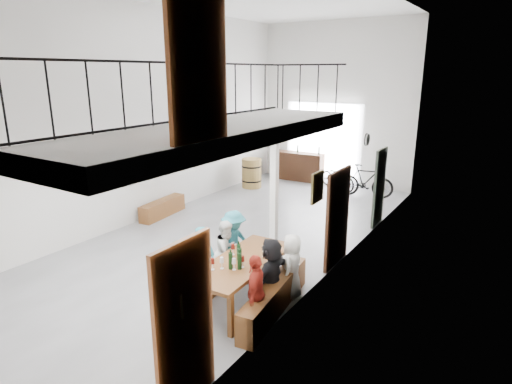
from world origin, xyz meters
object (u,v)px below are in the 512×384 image
Objects in this scene: tasting_table at (243,265)px; side_bench at (163,208)px; oak_barrel at (252,173)px; serving_counter at (297,166)px; bicycle_near at (338,177)px; bench_inner at (214,279)px; host_standing at (183,307)px.

tasting_table reaches higher than side_bench.
serving_counter is (0.84, 1.79, 0.01)m from oak_barrel.
tasting_table is 5.18m from side_bench.
tasting_table is 7.63m from oak_barrel.
bicycle_near is (1.74, -0.41, -0.10)m from serving_counter.
oak_barrel is (-3.34, 6.40, 0.29)m from bench_inner.
host_standing reaches higher than bicycle_near.
tasting_table is 1.83m from host_standing.
host_standing reaches higher than side_bench.
serving_counter is at bearing 102.14° from bicycle_near.
tasting_table is 1.24× the size of host_standing.
tasting_table is at bearing -14.20° from bench_inner.
oak_barrel is at bearing 119.60° from tasting_table.
serving_counter is 1.79m from bicycle_near.
side_bench is 6.05m from bicycle_near.
host_standing is (0.28, -1.79, 0.19)m from tasting_table.
side_bench is 5.80m from serving_counter.
bench_inner is 1.00× the size of host_standing.
side_bench reaches higher than bench_inner.
oak_barrel reaches higher than bicycle_near.
bench_inner is 7.22m from oak_barrel.
tasting_table is at bearing -58.13° from oak_barrel.
serving_counter is (-3.19, 8.27, -0.20)m from tasting_table.
host_standing is (0.97, -1.87, 0.69)m from bench_inner.
host_standing is 1.15× the size of bicycle_near.
bench_inner is (-0.69, 0.08, -0.50)m from tasting_table.
tasting_table is at bearing -30.44° from side_bench.
host_standing reaches higher than tasting_table.
oak_barrel is (0.42, 3.86, 0.27)m from side_bench.
serving_counter is 1.07× the size of host_standing.
tasting_table is 1.16× the size of serving_counter.
oak_barrel is at bearing 109.98° from bench_inner.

